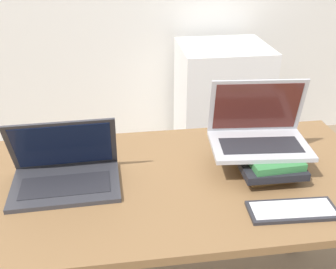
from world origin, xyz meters
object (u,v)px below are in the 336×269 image
object	(u,v)px
book_stack	(265,159)
wireless_keyboard	(292,210)
laptop_left	(65,171)
mini_fridge	(220,104)
laptop_on_books	(258,132)

from	to	relation	value
book_stack	wireless_keyboard	size ratio (longest dim) A/B	0.99
laptop_left	book_stack	xyz separation A→B (m)	(0.72, -0.02, 0.00)
wireless_keyboard	book_stack	bearing A→B (deg)	90.81
laptop_left	book_stack	distance (m)	0.72
book_stack	wireless_keyboard	bearing A→B (deg)	-89.19
book_stack	laptop_left	bearing A→B (deg)	178.72
wireless_keyboard	mini_fridge	xyz separation A→B (m)	(0.20, 1.56, -0.33)
laptop_on_books	mini_fridge	bearing A→B (deg)	80.17
wireless_keyboard	mini_fridge	bearing A→B (deg)	82.84
laptop_on_books	mini_fridge	size ratio (longest dim) A/B	0.44
laptop_left	book_stack	world-z (taller)	laptop_left
wireless_keyboard	mini_fridge	distance (m)	1.61
laptop_left	mini_fridge	size ratio (longest dim) A/B	0.44
book_stack	laptop_on_books	size ratio (longest dim) A/B	0.77
book_stack	laptop_on_books	distance (m)	0.10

